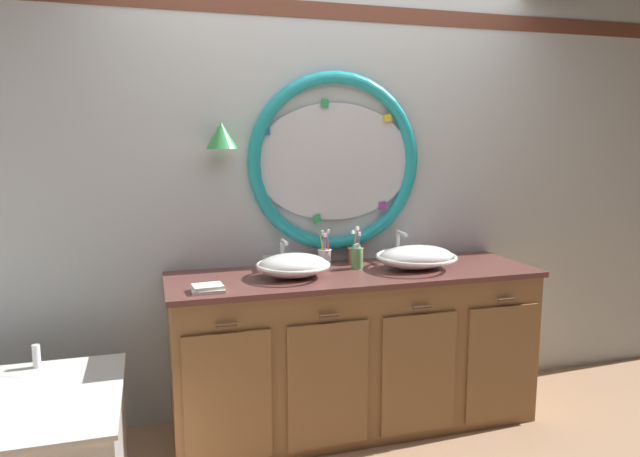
{
  "coord_description": "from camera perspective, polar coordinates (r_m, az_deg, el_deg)",
  "views": [
    {
      "loc": [
        -1.01,
        -2.66,
        1.61
      ],
      "look_at": [
        -0.14,
        0.25,
        1.13
      ],
      "focal_mm": 32.19,
      "sensor_mm": 36.0,
      "label": 1
    }
  ],
  "objects": [
    {
      "name": "ground_plane",
      "position": [
        3.27,
        3.86,
        -20.62
      ],
      "size": [
        14.0,
        14.0,
        0.0
      ],
      "primitive_type": "plane",
      "color": "tan"
    },
    {
      "name": "back_wall_assembly",
      "position": [
        3.41,
        0.66,
        3.95
      ],
      "size": [
        6.4,
        0.26,
        2.6
      ],
      "color": "silver",
      "rests_on": "ground_plane"
    },
    {
      "name": "vanity_counter",
      "position": [
        3.31,
        3.42,
        -11.76
      ],
      "size": [
        2.04,
        0.65,
        0.88
      ],
      "color": "olive",
      "rests_on": "ground_plane"
    },
    {
      "name": "sink_basin_left",
      "position": [
        3.04,
        -2.68,
        -3.68
      ],
      "size": [
        0.39,
        0.39,
        0.13
      ],
      "color": "white",
      "rests_on": "vanity_counter"
    },
    {
      "name": "sink_basin_right",
      "position": [
        3.28,
        9.55,
        -2.81
      ],
      "size": [
        0.46,
        0.46,
        0.13
      ],
      "color": "white",
      "rests_on": "vanity_counter"
    },
    {
      "name": "faucet_set_left",
      "position": [
        3.28,
        -3.74,
        -2.76
      ],
      "size": [
        0.23,
        0.13,
        0.17
      ],
      "color": "silver",
      "rests_on": "vanity_counter"
    },
    {
      "name": "faucet_set_right",
      "position": [
        3.5,
        7.77,
        -1.95
      ],
      "size": [
        0.21,
        0.15,
        0.18
      ],
      "color": "silver",
      "rests_on": "vanity_counter"
    },
    {
      "name": "toothbrush_holder_left",
      "position": [
        3.33,
        0.45,
        -2.68
      ],
      "size": [
        0.08,
        0.08,
        0.21
      ],
      "color": "white",
      "rests_on": "vanity_counter"
    },
    {
      "name": "toothbrush_holder_right",
      "position": [
        3.38,
        3.57,
        -2.55
      ],
      "size": [
        0.1,
        0.1,
        0.22
      ],
      "color": "#996647",
      "rests_on": "vanity_counter"
    },
    {
      "name": "soap_dispenser",
      "position": [
        3.24,
        3.69,
        -2.9
      ],
      "size": [
        0.06,
        0.07,
        0.15
      ],
      "color": "#6BAD66",
      "rests_on": "vanity_counter"
    },
    {
      "name": "folded_hand_towel",
      "position": [
        2.82,
        -11.09,
        -5.86
      ],
      "size": [
        0.15,
        0.12,
        0.03
      ],
      "color": "white",
      "rests_on": "vanity_counter"
    }
  ]
}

